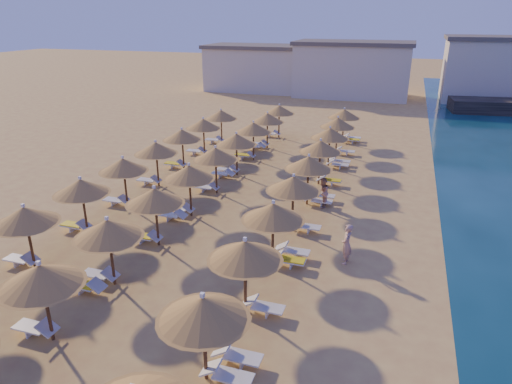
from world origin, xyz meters
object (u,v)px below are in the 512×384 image
(beachgoer_a, at_px, (347,244))
(parasol_row_east, at_px, (293,185))
(parasol_row_west, at_px, (189,173))
(beachgoer_b, at_px, (323,193))

(beachgoer_a, bearing_deg, parasol_row_east, -127.82)
(parasol_row_west, relative_size, beachgoer_b, 22.17)
(parasol_row_east, relative_size, beachgoer_b, 22.17)
(beachgoer_b, height_order, beachgoer_a, beachgoer_a)
(parasol_row_east, relative_size, parasol_row_west, 1.00)
(beachgoer_b, relative_size, beachgoer_a, 0.93)
(parasol_row_east, distance_m, beachgoer_b, 4.00)
(parasol_row_east, relative_size, beachgoer_a, 20.73)
(parasol_row_west, height_order, beachgoer_b, parasol_row_west)
(parasol_row_east, distance_m, beachgoer_a, 4.36)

